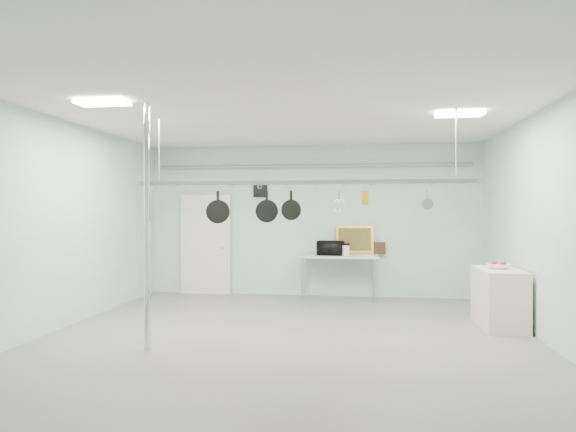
# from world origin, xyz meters

# --- Properties ---
(floor) EXTENTS (8.00, 8.00, 0.00)m
(floor) POSITION_xyz_m (0.00, 0.00, 0.00)
(floor) COLOR gray
(floor) RESTS_ON ground
(ceiling) EXTENTS (7.00, 8.00, 0.02)m
(ceiling) POSITION_xyz_m (0.00, 0.00, 3.19)
(ceiling) COLOR silver
(ceiling) RESTS_ON back_wall
(back_wall) EXTENTS (7.00, 0.02, 3.20)m
(back_wall) POSITION_xyz_m (0.00, 3.99, 1.60)
(back_wall) COLOR silver
(back_wall) RESTS_ON floor
(right_wall) EXTENTS (0.02, 8.00, 3.20)m
(right_wall) POSITION_xyz_m (3.49, 0.00, 1.60)
(right_wall) COLOR silver
(right_wall) RESTS_ON floor
(door) EXTENTS (1.10, 0.10, 2.20)m
(door) POSITION_xyz_m (-2.30, 3.94, 1.05)
(door) COLOR silver
(door) RESTS_ON floor
(wall_vent) EXTENTS (0.30, 0.04, 0.30)m
(wall_vent) POSITION_xyz_m (-1.10, 3.97, 2.25)
(wall_vent) COLOR black
(wall_vent) RESTS_ON back_wall
(conduit_pipe) EXTENTS (6.60, 0.07, 0.07)m
(conduit_pipe) POSITION_xyz_m (0.00, 3.90, 2.75)
(conduit_pipe) COLOR gray
(conduit_pipe) RESTS_ON back_wall
(chrome_pole) EXTENTS (0.08, 0.08, 3.20)m
(chrome_pole) POSITION_xyz_m (-1.70, -0.60, 1.60)
(chrome_pole) COLOR silver
(chrome_pole) RESTS_ON floor
(prep_table) EXTENTS (1.60, 0.70, 0.91)m
(prep_table) POSITION_xyz_m (0.60, 3.60, 0.83)
(prep_table) COLOR #AFCEB9
(prep_table) RESTS_ON floor
(side_cabinet) EXTENTS (0.60, 1.20, 0.90)m
(side_cabinet) POSITION_xyz_m (3.15, 1.40, 0.45)
(side_cabinet) COLOR silver
(side_cabinet) RESTS_ON floor
(pot_rack) EXTENTS (4.80, 0.06, 1.00)m
(pot_rack) POSITION_xyz_m (0.20, 0.30, 2.23)
(pot_rack) COLOR #B7B7BC
(pot_rack) RESTS_ON ceiling
(light_panel_left) EXTENTS (0.65, 0.30, 0.05)m
(light_panel_left) POSITION_xyz_m (-2.20, -0.80, 3.16)
(light_panel_left) COLOR white
(light_panel_left) RESTS_ON ceiling
(light_panel_right) EXTENTS (0.65, 0.30, 0.05)m
(light_panel_right) POSITION_xyz_m (2.40, 0.60, 3.16)
(light_panel_right) COLOR white
(light_panel_right) RESTS_ON ceiling
(microwave) EXTENTS (0.55, 0.40, 0.29)m
(microwave) POSITION_xyz_m (0.44, 3.53, 1.05)
(microwave) COLOR black
(microwave) RESTS_ON prep_table
(coffee_canister) EXTENTS (0.21, 0.21, 0.21)m
(coffee_canister) POSITION_xyz_m (0.74, 3.44, 1.01)
(coffee_canister) COLOR silver
(coffee_canister) RESTS_ON prep_table
(painting_large) EXTENTS (0.78, 0.14, 0.58)m
(painting_large) POSITION_xyz_m (0.92, 3.90, 1.20)
(painting_large) COLOR gold
(painting_large) RESTS_ON prep_table
(painting_small) EXTENTS (0.30, 0.10, 0.25)m
(painting_small) POSITION_xyz_m (1.40, 3.90, 1.03)
(painting_small) COLOR #371E13
(painting_small) RESTS_ON prep_table
(fruit_bowl) EXTENTS (0.44, 0.44, 0.08)m
(fruit_bowl) POSITION_xyz_m (3.14, 1.41, 0.94)
(fruit_bowl) COLOR white
(fruit_bowl) RESTS_ON side_cabinet
(skillet_left) EXTENTS (0.34, 0.16, 0.47)m
(skillet_left) POSITION_xyz_m (-1.01, 0.30, 1.85)
(skillet_left) COLOR black
(skillet_left) RESTS_ON pot_rack
(skillet_mid) EXTENTS (0.32, 0.07, 0.44)m
(skillet_mid) POSITION_xyz_m (-0.30, 0.30, 1.86)
(skillet_mid) COLOR black
(skillet_mid) RESTS_ON pot_rack
(skillet_right) EXTENTS (0.29, 0.10, 0.41)m
(skillet_right) POSITION_xyz_m (0.05, 0.30, 1.88)
(skillet_right) COLOR black
(skillet_right) RESTS_ON pot_rack
(whisk) EXTENTS (0.22, 0.22, 0.34)m
(whisk) POSITION_xyz_m (0.73, 0.30, 1.91)
(whisk) COLOR #AAAAAF
(whisk) RESTS_ON pot_rack
(grater) EXTENTS (0.09, 0.03, 0.22)m
(grater) POSITION_xyz_m (1.08, 0.30, 1.98)
(grater) COLOR orange
(grater) RESTS_ON pot_rack
(saucepan) EXTENTS (0.15, 0.09, 0.26)m
(saucepan) POSITION_xyz_m (1.92, 0.30, 1.95)
(saucepan) COLOR #A4A5A9
(saucepan) RESTS_ON pot_rack
(fruit_cluster) EXTENTS (0.24, 0.24, 0.09)m
(fruit_cluster) POSITION_xyz_m (3.14, 1.41, 0.98)
(fruit_cluster) COLOR #9E0E11
(fruit_cluster) RESTS_ON fruit_bowl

